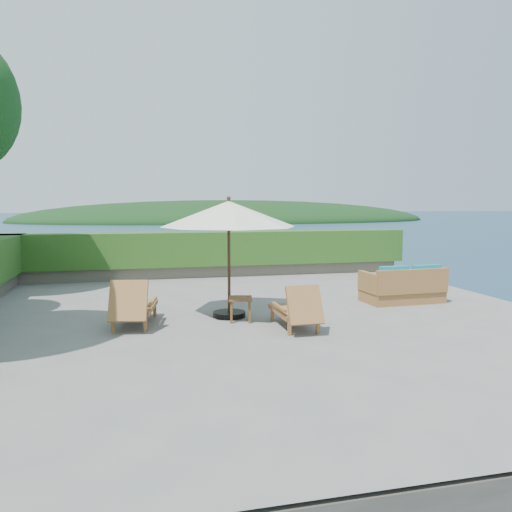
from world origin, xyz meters
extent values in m
plane|color=gray|center=(0.00, 0.00, 0.00)|extent=(12.00, 12.00, 0.00)
cube|color=#5D544A|center=(0.00, 0.00, -1.55)|extent=(12.00, 12.00, 3.00)
plane|color=#183A4D|center=(0.00, 0.00, -3.00)|extent=(600.00, 600.00, 0.00)
ellipsoid|color=black|center=(25.00, 140.00, -3.00)|extent=(126.00, 57.60, 12.60)
cube|color=#706759|center=(0.00, 5.60, 0.18)|extent=(12.00, 0.60, 0.36)
cube|color=#214814|center=(0.00, 5.60, 0.85)|extent=(12.40, 0.90, 1.00)
cylinder|color=black|center=(-0.40, 0.10, 0.05)|extent=(0.66, 0.66, 0.10)
cylinder|color=#381F14|center=(-0.40, 0.10, 1.12)|extent=(0.06, 0.06, 2.25)
cone|color=silver|center=(-0.40, 0.10, 2.00)|extent=(2.75, 2.75, 0.49)
sphere|color=#381F14|center=(-0.40, 0.10, 2.29)|extent=(0.09, 0.09, 0.08)
cube|color=olive|center=(-2.54, -0.64, 0.13)|extent=(0.07, 0.07, 0.25)
cube|color=olive|center=(-2.01, -0.73, 0.13)|extent=(0.07, 0.07, 0.25)
cube|color=olive|center=(-2.35, 0.50, 0.13)|extent=(0.07, 0.07, 0.25)
cube|color=olive|center=(-1.82, 0.41, 0.13)|extent=(0.07, 0.07, 0.25)
cube|color=olive|center=(-2.16, -0.02, 0.29)|extent=(0.84, 1.34, 0.09)
cube|color=olive|center=(-2.29, -0.73, 0.56)|extent=(0.70, 0.51, 0.68)
cube|color=olive|center=(-2.52, -0.15, 0.43)|extent=(0.20, 0.82, 0.05)
cube|color=olive|center=(-1.87, -0.26, 0.43)|extent=(0.20, 0.82, 0.05)
cube|color=olive|center=(0.32, -1.52, 0.12)|extent=(0.05, 0.05, 0.23)
cube|color=olive|center=(0.82, -1.52, 0.12)|extent=(0.05, 0.05, 0.23)
cube|color=olive|center=(0.32, -0.45, 0.12)|extent=(0.05, 0.05, 0.23)
cube|color=olive|center=(0.81, -0.45, 0.12)|extent=(0.05, 0.05, 0.23)
cube|color=olive|center=(0.57, -0.89, 0.27)|extent=(0.59, 1.16, 0.08)
cube|color=olive|center=(0.57, -1.56, 0.52)|extent=(0.59, 0.38, 0.62)
cube|color=olive|center=(0.26, -1.07, 0.40)|extent=(0.05, 0.76, 0.04)
cube|color=olive|center=(0.87, -1.07, 0.40)|extent=(0.05, 0.76, 0.04)
cube|color=brown|center=(-0.47, -0.45, 0.20)|extent=(0.05, 0.05, 0.41)
cube|color=brown|center=(-0.14, -0.52, 0.20)|extent=(0.05, 0.05, 0.41)
cube|color=brown|center=(-0.40, -0.13, 0.20)|extent=(0.05, 0.05, 0.41)
cube|color=brown|center=(-0.07, -0.19, 0.20)|extent=(0.05, 0.05, 0.41)
cube|color=brown|center=(-0.27, -0.32, 0.43)|extent=(0.51, 0.51, 0.05)
cube|color=olive|center=(3.62, 0.65, 0.19)|extent=(1.75, 0.94, 0.38)
cube|color=olive|center=(3.64, 0.25, 0.52)|extent=(1.72, 0.21, 0.52)
cube|color=olive|center=(2.80, 0.61, 0.48)|extent=(0.15, 0.86, 0.43)
cube|color=olive|center=(4.44, 0.69, 0.48)|extent=(0.15, 0.86, 0.43)
cube|color=#137D8D|center=(3.22, 0.68, 0.47)|extent=(0.77, 0.72, 0.17)
cube|color=#137D8D|center=(4.02, 0.71, 0.47)|extent=(0.77, 0.72, 0.17)
cube|color=#137D8D|center=(3.23, 0.32, 0.69)|extent=(0.67, 0.16, 0.34)
cube|color=#137D8D|center=(4.03, 0.36, 0.69)|extent=(0.67, 0.16, 0.34)
camera|label=1|loc=(-2.12, -9.29, 2.19)|focal=35.00mm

